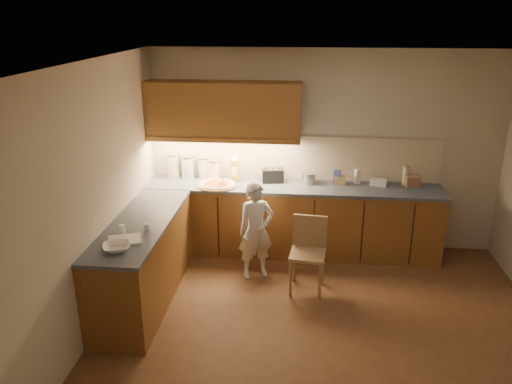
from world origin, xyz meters
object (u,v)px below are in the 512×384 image
pizza_on_board (217,184)px  wooden_chair (308,248)px  oil_jug (235,170)px  child (256,231)px  toaster (273,175)px

pizza_on_board → wooden_chair: size_ratio=0.58×
wooden_chair → oil_jug: 1.54m
oil_jug → child: bearing=-66.1°
pizza_on_board → wooden_chair: (1.17, -0.80, -0.45)m
wooden_chair → oil_jug: (-0.98, 1.04, 0.58)m
wooden_chair → toaster: (-0.48, 1.03, 0.51)m
child → wooden_chair: (0.62, -0.22, -0.09)m
child → toaster: bearing=57.2°
oil_jug → toaster: size_ratio=1.12×
wooden_chair → child: bearing=166.4°
pizza_on_board → child: 0.87m
pizza_on_board → oil_jug: 0.33m
wooden_chair → oil_jug: size_ratio=2.59×
toaster → pizza_on_board: bearing=-168.9°
child → toaster: child is taller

